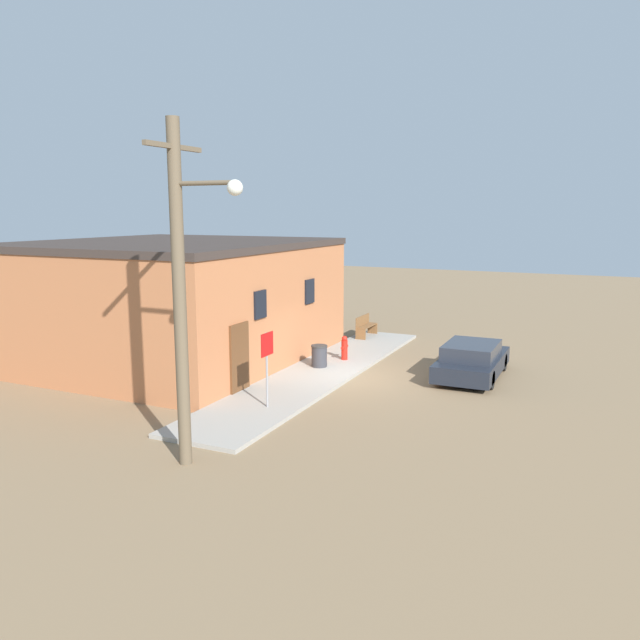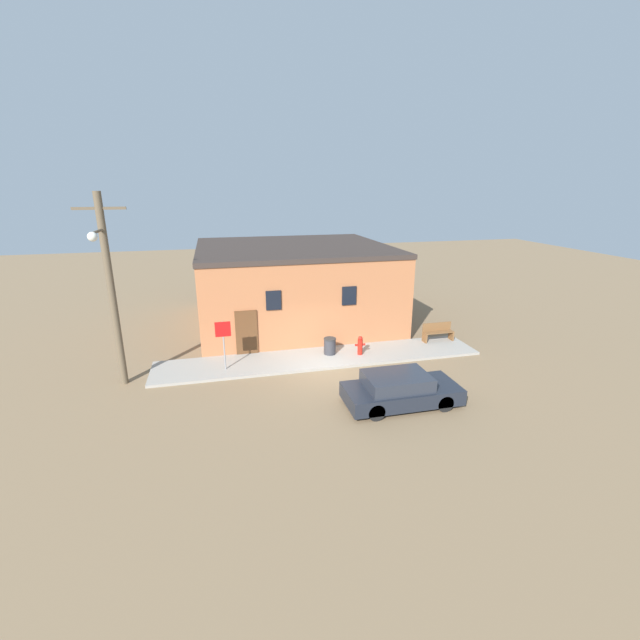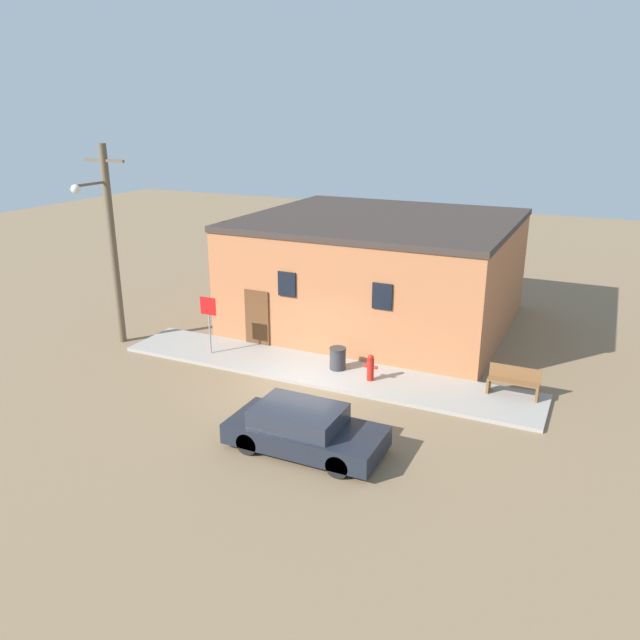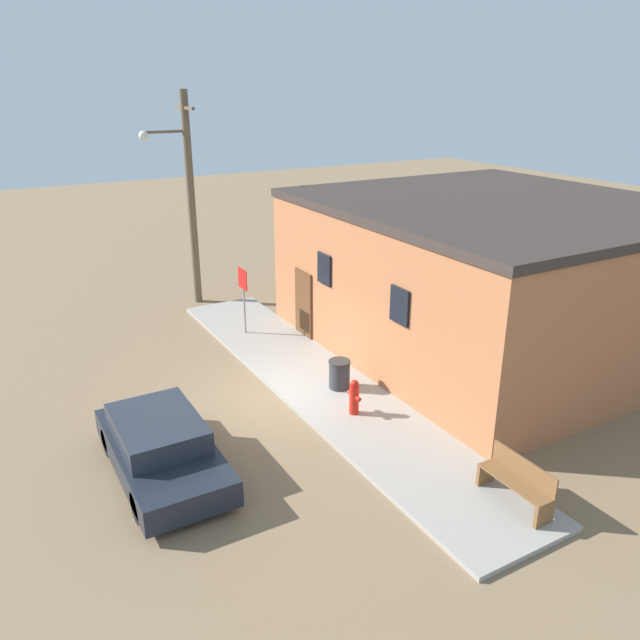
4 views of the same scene
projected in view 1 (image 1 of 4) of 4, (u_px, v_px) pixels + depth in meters
The scene contains 9 objects.
ground_plane at pixel (354, 378), 20.96m from camera, with size 80.00×80.00×0.00m, color #846B4C.
sidewalk at pixel (320, 372), 21.47m from camera, with size 14.81×2.52×0.11m.
brick_building at pixel (174, 300), 23.49m from camera, with size 10.45×9.70×4.44m.
fire_hydrant at pixel (344, 348), 22.99m from camera, with size 0.49×0.23×0.89m.
stop_sign at pixel (267, 355), 17.24m from camera, with size 0.65×0.06×2.12m.
bench at pixel (365, 326), 27.28m from camera, with size 1.55×0.44×0.91m.
trash_bin at pixel (319, 356), 21.96m from camera, with size 0.57×0.57×0.77m.
utility_pole at pixel (182, 286), 13.16m from camera, with size 1.80×1.75×7.43m.
parked_car at pixel (472, 360), 20.96m from camera, with size 4.13×1.86×1.20m.
Camera 1 is at (-18.92, -7.47, 5.54)m, focal length 35.00 mm.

